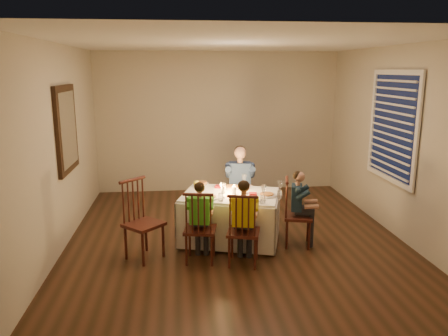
{
  "coord_description": "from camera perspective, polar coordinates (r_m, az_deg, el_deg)",
  "views": [
    {
      "loc": [
        -0.75,
        -5.64,
        2.27
      ],
      "look_at": [
        -0.13,
        0.15,
        0.95
      ],
      "focal_mm": 35.0,
      "sensor_mm": 36.0,
      "label": 1
    }
  ],
  "objects": [
    {
      "name": "wall_right",
      "position": [
        6.46,
        21.7,
        3.2
      ],
      "size": [
        0.02,
        5.0,
        2.6
      ],
      "primitive_type": "cube",
      "color": "#B9B19E",
      "rests_on": "ground"
    },
    {
      "name": "setting_teal",
      "position": [
        5.72,
        5.6,
        -3.55
      ],
      "size": [
        0.32,
        0.32,
        0.02
      ],
      "primitive_type": "cylinder",
      "rotation": [
        0.0,
        0.0,
        -0.28
      ],
      "color": "white",
      "rests_on": "dining_table"
    },
    {
      "name": "dining_table",
      "position": [
        5.85,
        0.83,
        -5.17
      ],
      "size": [
        1.48,
        1.24,
        0.63
      ],
      "rotation": [
        0.0,
        0.0,
        -0.28
      ],
      "color": "white",
      "rests_on": "ground"
    },
    {
      "name": "setting_yellow",
      "position": [
        5.5,
        3.36,
        -4.2
      ],
      "size": [
        0.32,
        0.32,
        0.02
      ],
      "primitive_type": "cylinder",
      "rotation": [
        0.0,
        0.0,
        -0.28
      ],
      "color": "white",
      "rests_on": "dining_table"
    },
    {
      "name": "chair_near_right",
      "position": [
        5.36,
        2.51,
        -12.36
      ],
      "size": [
        0.44,
        0.43,
        0.9
      ],
      "primitive_type": null,
      "rotation": [
        0.0,
        0.0,
        2.9
      ],
      "color": "#35130E",
      "rests_on": "ground"
    },
    {
      "name": "child_green",
      "position": [
        5.43,
        -3.08,
        -11.97
      ],
      "size": [
        0.35,
        0.33,
        0.99
      ],
      "primitive_type": null,
      "rotation": [
        0.0,
        0.0,
        2.98
      ],
      "color": "green",
      "rests_on": "ground"
    },
    {
      "name": "candle_left",
      "position": [
        5.8,
        -0.07,
        -2.86
      ],
      "size": [
        0.06,
        0.06,
        0.1
      ],
      "primitive_type": "cylinder",
      "color": "silver",
      "rests_on": "dining_table"
    },
    {
      "name": "wall_left",
      "position": [
        5.92,
        -20.71,
        2.47
      ],
      "size": [
        0.02,
        5.0,
        2.6
      ],
      "primitive_type": "cube",
      "color": "#B9B19E",
      "rests_on": "ground"
    },
    {
      "name": "squash",
      "position": [
        6.13,
        -3.61,
        -2.06
      ],
      "size": [
        0.09,
        0.09,
        0.09
      ],
      "primitive_type": "sphere",
      "color": "yellow",
      "rests_on": "dining_table"
    },
    {
      "name": "setting_adult",
      "position": [
        6.06,
        0.99,
        -2.57
      ],
      "size": [
        0.32,
        0.32,
        0.02
      ],
      "primitive_type": "cylinder",
      "rotation": [
        0.0,
        0.0,
        -0.28
      ],
      "color": "white",
      "rests_on": "dining_table"
    },
    {
      "name": "orange_fruit",
      "position": [
        5.8,
        2.63,
        -2.96
      ],
      "size": [
        0.08,
        0.08,
        0.08
      ],
      "primitive_type": "sphere",
      "color": "orange",
      "rests_on": "dining_table"
    },
    {
      "name": "child_yellow",
      "position": [
        5.36,
        2.51,
        -12.36
      ],
      "size": [
        0.4,
        0.38,
        1.04
      ],
      "primitive_type": null,
      "rotation": [
        0.0,
        0.0,
        2.9
      ],
      "color": "yellow",
      "rests_on": "ground"
    },
    {
      "name": "candle_right",
      "position": [
        5.78,
        1.33,
        -2.93
      ],
      "size": [
        0.06,
        0.06,
        0.1
      ],
      "primitive_type": "cylinder",
      "color": "silver",
      "rests_on": "dining_table"
    },
    {
      "name": "wall_mirror",
      "position": [
        6.17,
        -19.88,
        4.81
      ],
      "size": [
        0.06,
        0.95,
        1.15
      ],
      "color": "black",
      "rests_on": "wall_left"
    },
    {
      "name": "serving_bowl",
      "position": [
        6.15,
        -2.94,
        -2.21
      ],
      "size": [
        0.22,
        0.22,
        0.05
      ],
      "primitive_type": "imported",
      "rotation": [
        0.0,
        0.0,
        -0.17
      ],
      "color": "white",
      "rests_on": "dining_table"
    },
    {
      "name": "setting_green",
      "position": [
        5.59,
        -1.99,
        -3.9
      ],
      "size": [
        0.32,
        0.32,
        0.02
      ],
      "primitive_type": "cylinder",
      "rotation": [
        0.0,
        0.0,
        -0.28
      ],
      "color": "white",
      "rests_on": "dining_table"
    },
    {
      "name": "ground",
      "position": [
        6.13,
        1.4,
        -9.02
      ],
      "size": [
        5.0,
        5.0,
        0.0
      ],
      "primitive_type": "plane",
      "color": "black",
      "rests_on": "ground"
    },
    {
      "name": "chair_near_left",
      "position": [
        5.43,
        -3.08,
        -11.97
      ],
      "size": [
        0.42,
        0.41,
        0.9
      ],
      "primitive_type": null,
      "rotation": [
        0.0,
        0.0,
        2.98
      ],
      "color": "#35130E",
      "rests_on": "ground"
    },
    {
      "name": "window_blinds",
      "position": [
        6.5,
        21.1,
        5.08
      ],
      "size": [
        0.07,
        1.34,
        1.54
      ],
      "color": "black",
      "rests_on": "wall_right"
    },
    {
      "name": "chair_extra",
      "position": [
        5.58,
        -10.25,
        -11.48
      ],
      "size": [
        0.56,
        0.56,
        0.99
      ],
      "primitive_type": null,
      "rotation": [
        0.0,
        0.0,
        0.8
      ],
      "color": "#35130E",
      "rests_on": "ground"
    },
    {
      "name": "wall_back",
      "position": [
        8.23,
        -0.82,
        5.97
      ],
      "size": [
        4.5,
        0.02,
        2.6
      ],
      "primitive_type": "cube",
      "color": "#B9B19E",
      "rests_on": "ground"
    },
    {
      "name": "chair_adult",
      "position": [
        6.62,
        2.05,
        -7.31
      ],
      "size": [
        0.41,
        0.39,
        0.9
      ],
      "primitive_type": null,
      "rotation": [
        0.0,
        0.0,
        -0.11
      ],
      "color": "#35130E",
      "rests_on": "ground"
    },
    {
      "name": "adult",
      "position": [
        6.62,
        2.05,
        -7.31
      ],
      "size": [
        0.46,
        0.43,
        1.19
      ],
      "primitive_type": null,
      "rotation": [
        0.0,
        0.0,
        -0.11
      ],
      "color": "navy",
      "rests_on": "ground"
    },
    {
      "name": "ceiling",
      "position": [
        5.7,
        1.54,
        16.05
      ],
      "size": [
        5.0,
        5.0,
        0.0
      ],
      "primitive_type": "plane",
      "color": "white",
      "rests_on": "wall_back"
    },
    {
      "name": "chair_end",
      "position": [
        5.95,
        9.52,
        -9.86
      ],
      "size": [
        0.43,
        0.44,
        0.9
      ],
      "primitive_type": null,
      "rotation": [
        0.0,
        0.0,
        1.33
      ],
      "color": "#35130E",
      "rests_on": "ground"
    },
    {
      "name": "child_teal",
      "position": [
        5.95,
        9.52,
        -9.86
      ],
      "size": [
        0.36,
        0.38,
        1.0
      ],
      "primitive_type": null,
      "rotation": [
        0.0,
        0.0,
        1.33
      ],
      "color": "#172A3A",
      "rests_on": "ground"
    }
  ]
}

